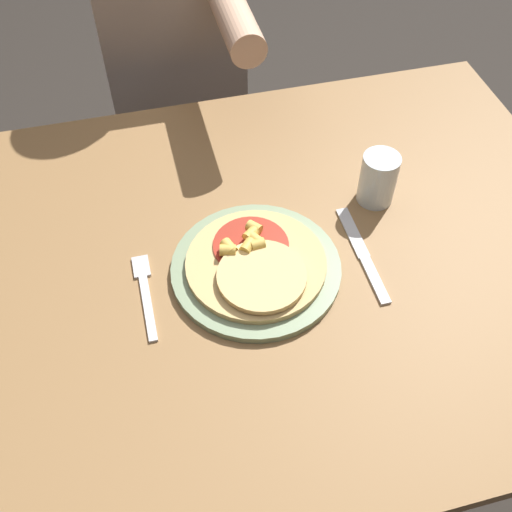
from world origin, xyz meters
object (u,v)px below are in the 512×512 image
knife (363,255)px  drinking_glass (378,179)px  pizza (256,264)px  dining_table (263,291)px  person_diner (172,37)px  fork (145,291)px  plate (256,268)px

knife → drinking_glass: 0.15m
knife → drinking_glass: size_ratio=2.19×
pizza → knife: (0.19, -0.01, -0.02)m
dining_table → person_diner: (-0.04, 0.72, 0.11)m
dining_table → knife: size_ratio=5.63×
fork → drinking_glass: size_ratio=1.74×
plate → knife: (0.19, -0.01, -0.00)m
person_diner → plate: bearing=-88.1°
knife → drinking_glass: (0.07, 0.13, 0.05)m
drinking_glass → pizza: bearing=-155.6°
drinking_glass → person_diner: bearing=114.3°
pizza → drinking_glass: drinking_glass is taller
pizza → drinking_glass: bearing=24.4°
pizza → person_diner: size_ratio=0.19×
person_diner → pizza: bearing=-88.2°
dining_table → plate: (-0.02, -0.02, 0.10)m
pizza → knife: bearing=-3.2°
drinking_glass → plate: bearing=-156.2°
knife → person_diner: person_diner is taller
pizza → knife: 0.19m
dining_table → drinking_glass: size_ratio=12.35×
fork → knife: same height
knife → plate: bearing=175.6°
fork → person_diner: bearing=77.5°
plate → drinking_glass: bearing=23.8°
dining_table → fork: (-0.21, -0.02, 0.10)m
fork → dining_table: bearing=5.8°
fork → drinking_glass: (0.45, 0.11, 0.05)m
dining_table → person_diner: person_diner is taller
pizza → person_diner: (-0.02, 0.75, -0.01)m
fork → drinking_glass: 0.46m
pizza → drinking_glass: (0.26, 0.12, 0.03)m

